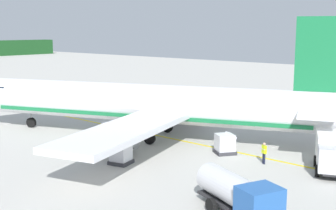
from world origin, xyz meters
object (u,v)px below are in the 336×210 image
object	(u,v)px
service_truck_fuel	(332,152)
crew_marshaller	(264,151)
cargo_container_near	(121,153)
crew_loader_left	(93,137)
airliner_foreground	(150,104)
cargo_container_mid	(225,144)
service_truck_catering	(238,193)

from	to	relation	value
service_truck_fuel	crew_marshaller	bearing A→B (deg)	110.35
service_truck_fuel	cargo_container_near	world-z (taller)	service_truck_fuel
cargo_container_near	service_truck_fuel	bearing A→B (deg)	-55.26
cargo_container_near	crew_loader_left	xyz separation A→B (m)	(1.66, 5.51, 0.09)
airliner_foreground	service_truck_fuel	distance (m)	18.09
cargo_container_mid	crew_loader_left	bearing A→B (deg)	122.41
service_truck_fuel	cargo_container_mid	world-z (taller)	service_truck_fuel
service_truck_fuel	airliner_foreground	bearing A→B (deg)	94.04
service_truck_fuel	service_truck_catering	world-z (taller)	service_truck_fuel
crew_marshaller	crew_loader_left	bearing A→B (deg)	112.71
service_truck_catering	cargo_container_near	bearing A→B (deg)	78.76
crew_marshaller	crew_loader_left	world-z (taller)	crew_marshaller
cargo_container_mid	service_truck_fuel	bearing A→B (deg)	-81.73
cargo_container_mid	crew_marshaller	bearing A→B (deg)	-96.82
crew_marshaller	airliner_foreground	bearing A→B (deg)	87.75
service_truck_catering	cargo_container_mid	bearing A→B (deg)	36.98
cargo_container_mid	service_truck_catering	bearing A→B (deg)	-143.02
service_truck_catering	cargo_container_near	world-z (taller)	service_truck_catering
service_truck_fuel	crew_loader_left	world-z (taller)	service_truck_fuel
crew_loader_left	crew_marshaller	bearing A→B (deg)	-67.29
service_truck_fuel	cargo_container_near	bearing A→B (deg)	124.74
airliner_foreground	service_truck_fuel	bearing A→B (deg)	-85.96
service_truck_fuel	crew_marshaller	size ratio (longest dim) A/B	3.41
cargo_container_mid	crew_marshaller	size ratio (longest dim) A/B	1.32
service_truck_catering	crew_marshaller	distance (m)	10.89
cargo_container_mid	crew_loader_left	size ratio (longest dim) A/B	1.36
service_truck_catering	crew_loader_left	xyz separation A→B (m)	(4.18, 18.20, -0.38)
airliner_foreground	service_truck_fuel	world-z (taller)	airliner_foreground
cargo_container_mid	crew_marshaller	world-z (taller)	cargo_container_mid
airliner_foreground	cargo_container_near	distance (m)	9.57
airliner_foreground	crew_marshaller	distance (m)	13.36
crew_marshaller	crew_loader_left	xyz separation A→B (m)	(-5.98, 14.28, -0.04)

